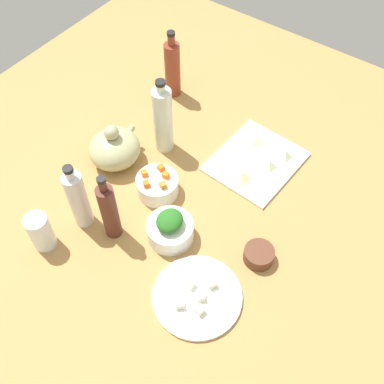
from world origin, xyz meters
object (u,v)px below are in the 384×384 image
(bottle_1, at_px, (78,199))
(bowl_small_side, at_px, (259,255))
(drinking_glass_0, at_px, (41,232))
(teapot, at_px, (115,148))
(bottle_2, at_px, (172,68))
(bottle_3, at_px, (109,211))
(bowl_greens, at_px, (170,231))
(cutting_board, at_px, (256,161))
(plate_tofu, at_px, (197,297))
(bottle_0, at_px, (163,120))
(bowl_carrots, at_px, (157,186))

(bottle_1, bearing_deg, bowl_small_side, -68.52)
(bowl_small_side, bearing_deg, drinking_glass_0, 121.09)
(teapot, bearing_deg, bottle_2, 7.48)
(bottle_1, distance_m, bottle_3, 0.10)
(bowl_greens, bearing_deg, cutting_board, -8.07)
(teapot, relative_size, drinking_glass_0, 1.48)
(plate_tofu, distance_m, bottle_2, 0.82)
(cutting_board, relative_size, bottle_3, 1.13)
(cutting_board, relative_size, bowl_small_side, 3.34)
(bottle_2, bearing_deg, bottle_0, -149.00)
(cutting_board, xyz_separation_m, bowl_carrots, (-0.28, 0.19, 0.03))
(bottle_2, bearing_deg, teapot, -172.52)
(bowl_carrots, xyz_separation_m, bottle_2, (0.39, 0.24, 0.08))
(bowl_greens, bearing_deg, plate_tofu, -122.46)
(teapot, bearing_deg, plate_tofu, -115.74)
(bottle_2, distance_m, drinking_glass_0, 0.73)
(plate_tofu, xyz_separation_m, bottle_1, (0.01, 0.41, 0.10))
(teapot, bearing_deg, bowl_greens, -111.77)
(bowl_small_side, height_order, bottle_1, bottle_1)
(plate_tofu, distance_m, bottle_1, 0.43)
(plate_tofu, xyz_separation_m, bowl_greens, (0.11, 0.17, 0.02))
(plate_tofu, distance_m, bottle_0, 0.56)
(plate_tofu, relative_size, bottle_2, 0.93)
(bowl_small_side, xyz_separation_m, drinking_glass_0, (-0.31, 0.52, 0.04))
(cutting_board, bearing_deg, teapot, 124.49)
(bottle_2, bearing_deg, bottle_3, -158.86)
(teapot, height_order, bottle_2, bottle_2)
(bowl_carrots, bearing_deg, bowl_greens, -128.95)
(bowl_carrots, distance_m, bowl_small_side, 0.37)
(bowl_greens, bearing_deg, bottle_0, 40.60)
(bottle_2, bearing_deg, plate_tofu, -138.38)
(teapot, height_order, bottle_0, bottle_0)
(bowl_carrots, relative_size, teapot, 0.71)
(bottle_3, height_order, drinking_glass_0, bottle_3)
(cutting_board, bearing_deg, bottle_1, 148.85)
(plate_tofu, relative_size, teapot, 1.31)
(bowl_greens, relative_size, bottle_0, 0.48)
(bowl_carrots, height_order, bowl_small_side, bowl_carrots)
(cutting_board, xyz_separation_m, bottle_1, (-0.49, 0.30, 0.10))
(bowl_carrots, bearing_deg, bowl_small_side, -93.00)
(teapot, bearing_deg, bottle_0, -32.59)
(bottle_0, height_order, bottle_3, bottle_0)
(bottle_0, xyz_separation_m, bottle_1, (-0.37, 0.01, -0.02))
(bowl_carrots, xyz_separation_m, teapot, (0.02, 0.19, 0.03))
(bowl_small_side, bearing_deg, bottle_1, 111.48)
(teapot, relative_size, bottle_0, 0.66)
(teapot, xyz_separation_m, bottle_0, (0.14, -0.09, 0.07))
(plate_tofu, distance_m, drinking_glass_0, 0.47)
(bowl_carrots, bearing_deg, drinking_glass_0, 156.29)
(bottle_1, distance_m, drinking_glass_0, 0.14)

